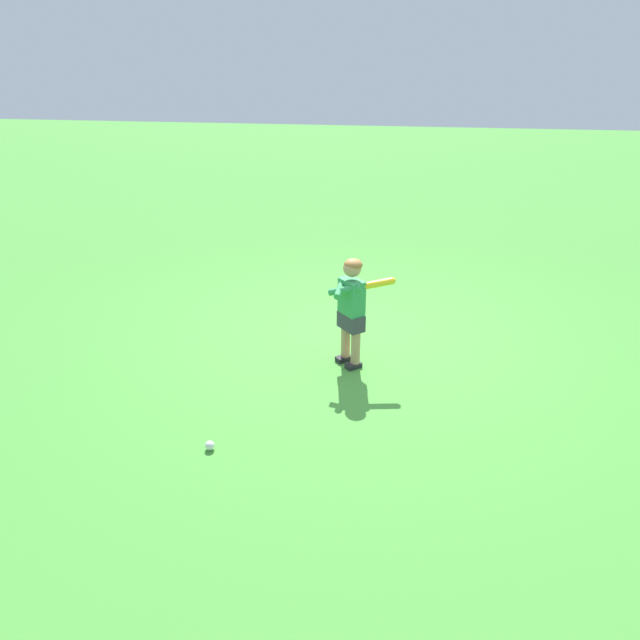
# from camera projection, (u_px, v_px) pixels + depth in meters

# --- Properties ---
(ground_plane) EXTENTS (40.00, 40.00, 0.00)m
(ground_plane) POSITION_uv_depth(u_px,v_px,m) (356.00, 338.00, 6.47)
(ground_plane) COLOR #479338
(child_batter) EXTENTS (0.35, 0.61, 1.08)m
(child_batter) POSITION_uv_depth(u_px,v_px,m) (352.00, 303.00, 5.67)
(child_batter) COLOR #232328
(child_batter) RESTS_ON ground
(play_ball_near_batter) EXTENTS (0.07, 0.07, 0.07)m
(play_ball_near_batter) POSITION_uv_depth(u_px,v_px,m) (210.00, 445.00, 4.65)
(play_ball_near_batter) COLOR white
(play_ball_near_batter) RESTS_ON ground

